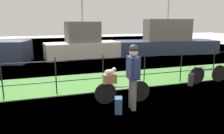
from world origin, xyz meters
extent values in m
plane|color=beige|center=(0.00, 0.00, 0.00)|extent=(60.00, 60.00, 0.00)
cube|color=#478438|center=(0.00, 2.92, 0.01)|extent=(27.00, 2.40, 0.03)
plane|color=#60849E|center=(0.00, 10.25, 0.00)|extent=(30.00, 30.00, 0.00)
cylinder|color=black|center=(-3.00, 1.95, 0.59)|extent=(0.04, 0.04, 1.17)
cylinder|color=black|center=(-1.50, 1.95, 0.59)|extent=(0.04, 0.04, 1.17)
cylinder|color=black|center=(0.00, 1.95, 0.59)|extent=(0.04, 0.04, 1.17)
cylinder|color=black|center=(1.50, 1.95, 0.59)|extent=(0.04, 0.04, 1.17)
cylinder|color=black|center=(3.00, 1.95, 0.59)|extent=(0.04, 0.04, 1.17)
cylinder|color=black|center=(4.50, 1.95, 0.59)|extent=(0.04, 0.04, 1.17)
cylinder|color=black|center=(0.00, 1.95, 0.41)|extent=(18.00, 0.03, 0.03)
cylinder|color=black|center=(0.00, 1.95, 1.06)|extent=(18.00, 0.03, 0.03)
cylinder|color=black|center=(0.70, 0.64, 0.30)|extent=(0.60, 0.11, 0.60)
cylinder|color=black|center=(-0.26, 0.75, 0.30)|extent=(0.60, 0.11, 0.60)
cylinder|color=#BCB7B2|center=(0.22, 0.70, 0.47)|extent=(0.76, 0.13, 0.04)
cube|color=black|center=(-0.14, 0.74, 0.50)|extent=(0.21, 0.11, 0.06)
cube|color=slate|center=(-0.14, 0.74, 0.59)|extent=(0.38, 0.20, 0.02)
cube|color=olive|center=(-0.14, 0.74, 0.72)|extent=(0.38, 0.30, 0.24)
ellipsoid|color=silver|center=(-0.14, 0.74, 0.91)|extent=(0.29, 0.17, 0.13)
sphere|color=silver|center=(-0.02, 0.72, 0.97)|extent=(0.11, 0.11, 0.11)
cylinder|color=slate|center=(0.33, 0.33, 0.41)|extent=(0.14, 0.14, 0.82)
cylinder|color=slate|center=(0.31, 0.13, 0.41)|extent=(0.14, 0.14, 0.82)
cube|color=navy|center=(0.32, 0.23, 1.10)|extent=(0.30, 0.43, 0.56)
cylinder|color=navy|center=(0.35, 0.45, 1.13)|extent=(0.10, 0.10, 0.50)
cylinder|color=navy|center=(0.30, 0.02, 1.13)|extent=(0.10, 0.10, 0.50)
sphere|color=tan|center=(0.32, 0.23, 1.49)|extent=(0.22, 0.22, 0.22)
sphere|color=black|center=(0.32, 0.23, 1.57)|extent=(0.23, 0.23, 0.23)
cube|color=#28517A|center=(-0.11, 0.10, 0.20)|extent=(0.26, 0.32, 0.40)
cylinder|color=#38383D|center=(3.08, 1.45, 0.22)|extent=(0.20, 0.20, 0.44)
cylinder|color=black|center=(4.41, 1.55, 0.32)|extent=(0.63, 0.05, 0.63)
cylinder|color=black|center=(3.41, 1.56, 0.32)|extent=(0.63, 0.05, 0.63)
cylinder|color=#3D569E|center=(3.91, 1.55, 0.49)|extent=(0.78, 0.05, 0.04)
cube|color=black|center=(3.53, 1.56, 0.53)|extent=(0.20, 0.09, 0.06)
cube|color=slate|center=(3.53, 1.56, 0.63)|extent=(0.36, 0.16, 0.02)
cube|color=#2D3856|center=(6.39, 8.38, 0.46)|extent=(7.17, 2.89, 0.92)
cube|color=slate|center=(6.39, 8.38, 1.65)|extent=(3.22, 1.78, 1.46)
cylinder|color=#B2B2B2|center=(6.39, 8.38, 3.18)|extent=(0.10, 0.10, 1.60)
cube|color=silver|center=(0.49, 8.44, 0.48)|extent=(4.79, 2.15, 0.95)
cube|color=slate|center=(0.49, 8.44, 1.58)|extent=(2.16, 1.37, 1.26)
cylinder|color=#B2B2B2|center=(0.49, 8.44, 3.02)|extent=(0.10, 0.10, 1.60)
camera|label=1|loc=(-1.73, -4.47, 2.24)|focal=33.47mm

